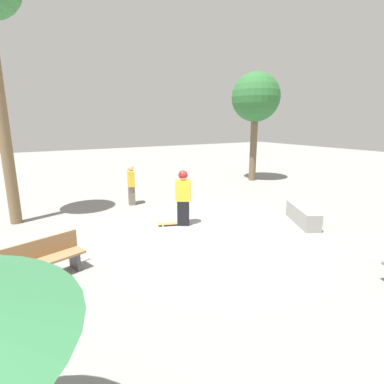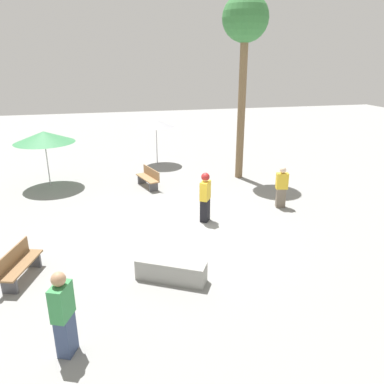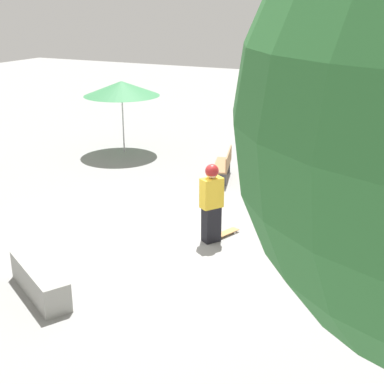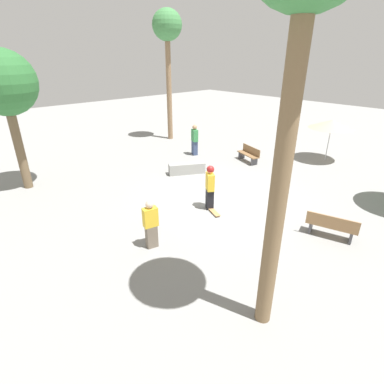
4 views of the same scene
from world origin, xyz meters
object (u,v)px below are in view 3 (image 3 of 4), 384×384
at_px(skater_main, 212,201).
at_px(concrete_ledge, 40,280).
at_px(shade_umbrella_grey, 294,89).
at_px(bystander_watching, 367,223).
at_px(skateboard, 225,233).
at_px(shade_umbrella_green, 122,88).
at_px(bench_near, 224,165).

bearing_deg(skater_main, concrete_ledge, -174.83).
bearing_deg(shade_umbrella_grey, bystander_watching, 116.82).
height_order(skater_main, skateboard, skater_main).
bearing_deg(shade_umbrella_green, skateboard, 139.94).
distance_m(skater_main, bench_near, 4.45).
bearing_deg(bench_near, skateboard, -173.99).
bearing_deg(concrete_ledge, shade_umbrella_grey, -96.64).
relative_size(skater_main, shade_umbrella_grey, 0.74).
height_order(skater_main, bystander_watching, skater_main).
distance_m(concrete_ledge, bystander_watching, 6.49).
bearing_deg(bystander_watching, skater_main, 23.90).
xyz_separation_m(bench_near, shade_umbrella_green, (4.34, -1.24, 1.80)).
distance_m(bench_near, shade_umbrella_green, 4.86).
relative_size(bench_near, bystander_watching, 1.03).
height_order(bench_near, shade_umbrella_green, shade_umbrella_green).
relative_size(skater_main, shade_umbrella_green, 0.69).
xyz_separation_m(bench_near, bystander_watching, (-4.67, 3.57, 0.38)).
bearing_deg(bystander_watching, skateboard, 17.25).
height_order(shade_umbrella_green, shade_umbrella_grey, shade_umbrella_green).
xyz_separation_m(skater_main, skateboard, (-0.16, -0.39, -0.90)).
height_order(concrete_ledge, bench_near, bench_near).
relative_size(skateboard, shade_umbrella_green, 0.32).
height_order(skater_main, bench_near, skater_main).
xyz_separation_m(shade_umbrella_grey, bystander_watching, (-3.73, 7.37, -1.41)).
xyz_separation_m(skateboard, bench_near, (1.63, -3.78, 0.37)).
distance_m(shade_umbrella_green, bystander_watching, 10.31).
bearing_deg(skater_main, skateboard, 10.98).
bearing_deg(skater_main, shade_umbrella_grey, 37.27).
relative_size(skater_main, bystander_watching, 1.10).
xyz_separation_m(concrete_ledge, shade_umbrella_grey, (-1.33, -11.41, 1.94)).
xyz_separation_m(concrete_ledge, bench_near, (-0.38, -7.61, 0.15)).
bearing_deg(shade_umbrella_green, concrete_ledge, 114.07).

